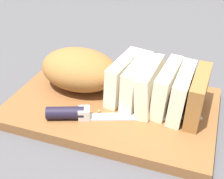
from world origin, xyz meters
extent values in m
plane|color=#4C4C51|center=(0.00, 0.00, 0.00)|extent=(3.00, 3.00, 0.00)
cube|color=brown|center=(0.00, 0.00, 0.01)|extent=(0.40, 0.27, 0.02)
ellipsoid|color=#996633|center=(-0.08, 0.03, 0.06)|extent=(0.17, 0.12, 0.08)
cube|color=#F2E8CC|center=(0.01, 0.03, 0.06)|extent=(0.04, 0.12, 0.08)
cube|color=#F2E8CC|center=(0.04, 0.03, 0.06)|extent=(0.03, 0.11, 0.08)
cube|color=#F2E8CC|center=(0.07, 0.02, 0.06)|extent=(0.03, 0.11, 0.08)
cube|color=#F2E8CC|center=(0.10, 0.03, 0.06)|extent=(0.03, 0.11, 0.08)
cube|color=#F2E8CC|center=(0.12, 0.02, 0.06)|extent=(0.03, 0.11, 0.08)
cube|color=#996633|center=(0.15, 0.02, 0.06)|extent=(0.03, 0.11, 0.08)
cube|color=silver|center=(0.07, -0.02, 0.02)|extent=(0.20, 0.10, 0.00)
cylinder|color=black|center=(-0.06, -0.08, 0.03)|extent=(0.07, 0.05, 0.02)
cube|color=silver|center=(-0.03, -0.06, 0.03)|extent=(0.03, 0.03, 0.02)
sphere|color=tan|center=(0.02, -0.01, 0.02)|extent=(0.00, 0.00, 0.00)
sphere|color=tan|center=(0.05, 0.04, 0.02)|extent=(0.01, 0.01, 0.01)
sphere|color=tan|center=(-0.01, -0.04, 0.02)|extent=(0.01, 0.01, 0.01)
sphere|color=tan|center=(-0.05, 0.07, 0.02)|extent=(0.01, 0.01, 0.01)
camera|label=1|loc=(0.18, -0.44, 0.35)|focal=48.79mm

